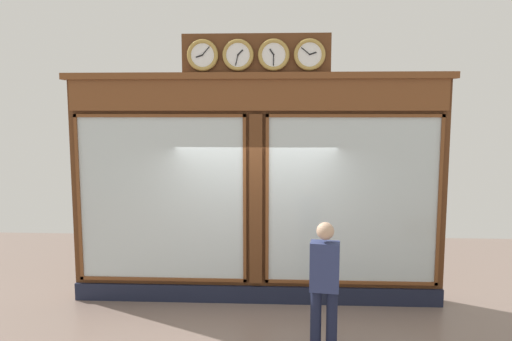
# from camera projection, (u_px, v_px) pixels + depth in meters

# --- Properties ---
(shop_facade) EXTENTS (5.99, 0.42, 4.21)m
(shop_facade) POSITION_uv_depth(u_px,v_px,m) (256.00, 187.00, 7.62)
(shop_facade) COLOR #5B3319
(shop_facade) RESTS_ON ground_plane
(pedestrian) EXTENTS (0.39, 0.27, 1.69)m
(pedestrian) POSITION_uv_depth(u_px,v_px,m) (324.00, 282.00, 6.00)
(pedestrian) COLOR #191E38
(pedestrian) RESTS_ON ground_plane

